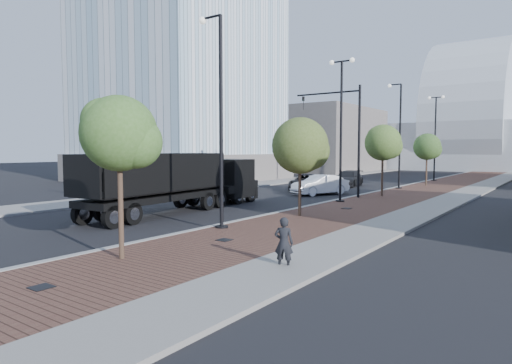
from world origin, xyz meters
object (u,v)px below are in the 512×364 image
Objects in this scene: pedestrian at (284,243)px; white_sedan at (320,185)px; dump_truck at (199,185)px; dark_car_mid at (306,182)px.

white_sedan is at bearing -86.41° from pedestrian.
pedestrian is (11.31, -8.56, -0.62)m from dump_truck.
pedestrian is (11.62, -22.18, 0.06)m from dark_car_mid.
dump_truck is 14.20m from pedestrian.
dump_truck reaches higher than pedestrian.
dump_truck reaches higher than dark_car_mid.
dark_car_mid is 25.04m from pedestrian.
dark_car_mid is at bearing 160.40° from white_sedan.
dump_truck is 8.79× the size of pedestrian.
pedestrian reaches higher than dark_car_mid.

